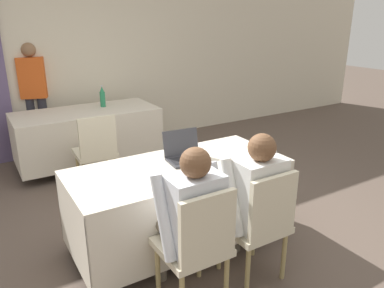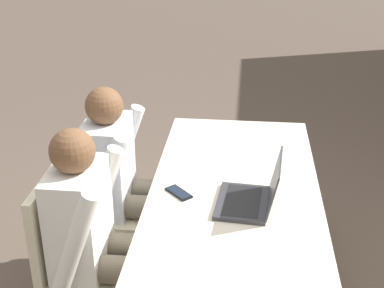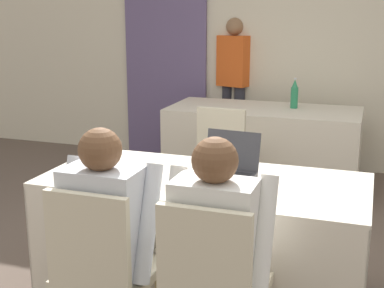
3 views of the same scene
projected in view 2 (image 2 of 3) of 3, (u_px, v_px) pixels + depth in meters
The scene contains 8 objects.
conference_table_near at pixel (233, 223), 2.67m from camera, with size 1.83×0.83×0.75m.
laptop at pixel (252, 197), 2.47m from camera, with size 0.35×0.31×0.24m.
cell_phone at pixel (179, 193), 2.58m from camera, with size 0.15×0.15×0.01m.
paper_beside_laptop at pixel (209, 274), 2.03m from camera, with size 0.28×0.34×0.00m.
chair_near_left at pixel (107, 199), 3.01m from camera, with size 0.44×0.44×0.91m.
chair_near_right at pixel (78, 258), 2.52m from camera, with size 0.44×0.44×0.91m.
person_checkered_shirt at pixel (123, 175), 2.93m from camera, with size 0.50×0.52×1.17m.
person_white_shirt at pixel (97, 231), 2.45m from camera, with size 0.50×0.52×1.17m.
Camera 2 is at (2.26, 0.03, 2.06)m, focal length 50.00 mm.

